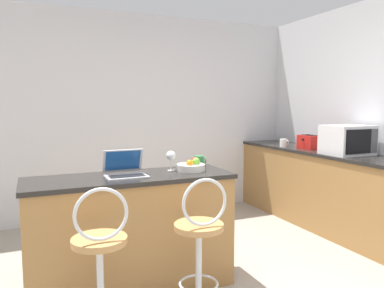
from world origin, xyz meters
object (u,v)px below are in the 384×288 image
object	(u,v)px
microwave	(348,140)
wine_glass_tall	(171,156)
laptop	(125,169)
fruit_bowl	(191,166)
mug_white	(284,143)
toaster	(309,142)
mug_green	(199,161)
bar_stool_near	(101,269)
bar_stool_far	(200,252)

from	to	relation	value
microwave	wine_glass_tall	bearing A→B (deg)	-175.17
laptop	microwave	size ratio (longest dim) A/B	0.63
fruit_bowl	mug_white	world-z (taller)	fruit_bowl
toaster	wine_glass_tall	xyz separation A→B (m)	(-2.08, -0.75, 0.04)
microwave	mug_green	size ratio (longest dim) A/B	4.85
microwave	fruit_bowl	size ratio (longest dim) A/B	2.08
bar_stool_near	mug_green	distance (m)	1.33
laptop	microwave	xyz separation A→B (m)	(2.51, 0.24, 0.11)
bar_stool_near	mug_green	size ratio (longest dim) A/B	9.69
laptop	toaster	world-z (taller)	laptop
bar_stool_near	bar_stool_far	distance (m)	0.67
laptop	mug_white	world-z (taller)	laptop
toaster	wine_glass_tall	size ratio (longest dim) A/B	1.53
fruit_bowl	mug_white	bearing A→B (deg)	31.91
toaster	mug_green	distance (m)	1.90
bar_stool_near	microwave	bearing A→B (deg)	16.00
microwave	wine_glass_tall	world-z (taller)	microwave
wine_glass_tall	mug_white	size ratio (longest dim) A/B	1.57
bar_stool_far	microwave	xyz separation A→B (m)	(2.14, 0.80, 0.61)
wine_glass_tall	mug_green	bearing A→B (deg)	17.50
bar_stool_far	fruit_bowl	bearing A→B (deg)	72.17
bar_stool_near	mug_white	world-z (taller)	mug_white
bar_stool_near	wine_glass_tall	bearing A→B (deg)	42.11
laptop	toaster	distance (m)	2.61
mug_white	laptop	bearing A→B (deg)	-154.69
laptop	mug_green	size ratio (longest dim) A/B	3.05
bar_stool_near	mug_green	xyz separation A→B (m)	(0.99, 0.72, 0.50)
toaster	mug_white	bearing A→B (deg)	121.89
laptop	fruit_bowl	bearing A→B (deg)	-0.11
bar_stool_near	fruit_bowl	xyz separation A→B (m)	(0.85, 0.56, 0.49)
microwave	toaster	world-z (taller)	microwave
bar_stool_far	mug_green	xyz separation A→B (m)	(0.33, 0.72, 0.50)
bar_stool_near	wine_glass_tall	size ratio (longest dim) A/B	5.90
toaster	wine_glass_tall	world-z (taller)	toaster
mug_white	fruit_bowl	bearing A→B (deg)	-148.09
microwave	bar_stool_far	bearing A→B (deg)	-159.38
bar_stool_near	mug_green	bearing A→B (deg)	35.97
bar_stool_far	toaster	world-z (taller)	toaster
laptop	mug_white	bearing A→B (deg)	25.31
bar_stool_near	mug_white	size ratio (longest dim) A/B	9.27
wine_glass_tall	bar_stool_far	bearing A→B (deg)	-92.28
fruit_bowl	microwave	bearing A→B (deg)	7.06
microwave	fruit_bowl	xyz separation A→B (m)	(-1.96, -0.24, -0.12)
bar_stool_far	microwave	world-z (taller)	microwave
bar_stool_near	microwave	distance (m)	2.98
microwave	mug_white	bearing A→B (deg)	103.34
bar_stool_near	toaster	world-z (taller)	toaster
bar_stool_far	microwave	bearing A→B (deg)	20.62
laptop	mug_green	world-z (taller)	laptop
bar_stool_near	laptop	xyz separation A→B (m)	(0.29, 0.56, 0.51)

